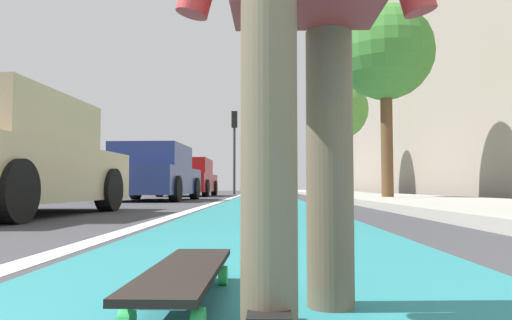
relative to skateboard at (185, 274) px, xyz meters
name	(u,v)px	position (x,y,z in m)	size (l,w,h in m)	color
ground_plane	(265,203)	(9.17, -0.24, -0.09)	(80.00, 80.00, 0.00)	#38383D
bike_lane_paint	(265,194)	(23.17, -0.24, -0.09)	(56.00, 1.93, 0.00)	#237075
lane_stripe_white	(239,195)	(19.17, 0.88, -0.09)	(52.00, 0.16, 0.01)	silver
sidewalk_curb	(353,195)	(17.17, -3.61, -0.03)	(52.00, 3.20, 0.12)	#9E9B93
building_facade	(398,69)	(21.17, -6.56, 5.86)	(40.00, 1.20, 11.92)	gray
skateboard	(185,274)	(0.00, 0.00, 0.00)	(0.84, 0.21, 0.11)	green
parked_car_near	(4,159)	(4.37, 2.97, 0.61)	(4.09, 2.04, 1.47)	tan
parked_car_mid	(153,174)	(11.29, 2.74, 0.61)	(4.08, 2.09, 1.48)	navy
parked_car_far	(189,178)	(17.60, 2.81, 0.62)	(4.31, 1.98, 1.48)	maroon
traffic_light	(234,137)	(21.99, 1.28, 2.74)	(0.33, 0.28, 4.08)	#2D2D2D
street_tree_mid	(385,54)	(10.29, -3.21, 3.55)	(2.36, 2.36, 4.86)	brown
street_tree_far	(338,110)	(18.03, -3.21, 3.39)	(2.44, 2.44, 4.73)	brown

